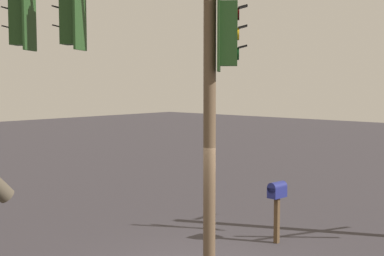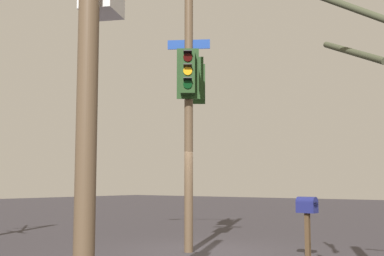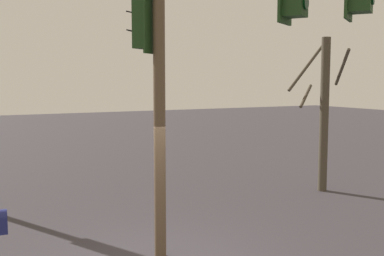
{
  "view_description": "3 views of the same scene",
  "coord_description": "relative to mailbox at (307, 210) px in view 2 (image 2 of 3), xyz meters",
  "views": [
    {
      "loc": [
        6.43,
        -7.46,
        3.65
      ],
      "look_at": [
        -0.17,
        -0.13,
        2.81
      ],
      "focal_mm": 50.56,
      "sensor_mm": 36.0,
      "label": 1
    },
    {
      "loc": [
        10.69,
        7.77,
        1.74
      ],
      "look_at": [
        0.49,
        0.04,
        3.08
      ],
      "focal_mm": 48.43,
      "sensor_mm": 36.0,
      "label": 2
    },
    {
      "loc": [
        -7.62,
        3.24,
        3.35
      ],
      "look_at": [
        -0.27,
        -0.57,
        2.5
      ],
      "focal_mm": 43.86,
      "sensor_mm": 36.0,
      "label": 3
    }
  ],
  "objects": [
    {
      "name": "secondary_pole_assembly",
      "position": [
        6.85,
        0.51,
        2.78
      ],
      "size": [
        0.79,
        0.6,
        7.26
      ],
      "rotation": [
        0.0,
        0.0,
        3.58
      ],
      "color": "brown",
      "rests_on": "ground"
    },
    {
      "name": "ground_plane",
      "position": [
        0.18,
        -2.76,
        -1.11
      ],
      "size": [
        80.0,
        80.0,
        0.0
      ],
      "primitive_type": "plane",
      "color": "#353035"
    },
    {
      "name": "mailbox",
      "position": [
        0.0,
        0.0,
        0.0
      ],
      "size": [
        0.27,
        0.46,
        1.41
      ],
      "rotation": [
        0.0,
        0.0,
        6.21
      ],
      "color": "#4C3823",
      "rests_on": "ground"
    },
    {
      "name": "main_signal_pole_assembly",
      "position": [
        -0.24,
        -3.65,
        3.76
      ],
      "size": [
        5.63,
        3.31,
        8.62
      ],
      "rotation": [
        0.0,
        0.0,
        3.72
      ],
      "color": "brown",
      "rests_on": "ground"
    }
  ]
}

